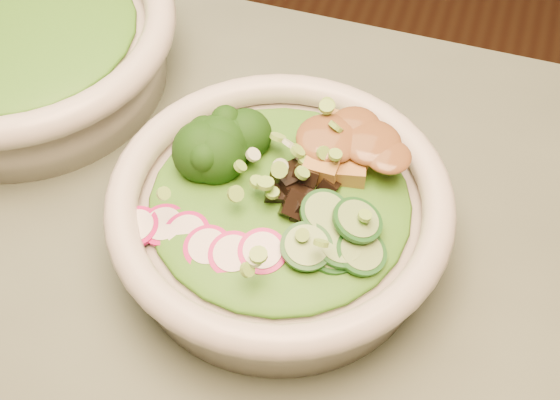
% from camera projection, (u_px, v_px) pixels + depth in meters
% --- Properties ---
extents(salad_bowl, '(0.23, 0.23, 0.06)m').
position_uv_depth(salad_bowl, '(280.00, 216.00, 0.53)').
color(salad_bowl, beige).
rests_on(salad_bowl, dining_table).
extents(side_bowl, '(0.26, 0.26, 0.07)m').
position_uv_depth(side_bowl, '(19.00, 45.00, 0.63)').
color(side_bowl, beige).
rests_on(side_bowl, dining_table).
extents(lettuce_bed, '(0.17, 0.17, 0.02)m').
position_uv_depth(lettuce_bed, '(280.00, 199.00, 0.51)').
color(lettuce_bed, '#1C5612').
rests_on(lettuce_bed, salad_bowl).
extents(side_lettuce, '(0.17, 0.17, 0.02)m').
position_uv_depth(side_lettuce, '(13.00, 26.00, 0.61)').
color(side_lettuce, '#1C5612').
rests_on(side_lettuce, side_bowl).
extents(broccoli_florets, '(0.08, 0.08, 0.04)m').
position_uv_depth(broccoli_florets, '(230.00, 139.00, 0.53)').
color(broccoli_florets, black).
rests_on(broccoli_florets, salad_bowl).
extents(radish_slices, '(0.10, 0.06, 0.02)m').
position_uv_depth(radish_slices, '(210.00, 242.00, 0.49)').
color(radish_slices, '#A60C52').
rests_on(radish_slices, salad_bowl).
extents(cucumber_slices, '(0.08, 0.08, 0.03)m').
position_uv_depth(cucumber_slices, '(333.00, 248.00, 0.48)').
color(cucumber_slices, '#84A65C').
rests_on(cucumber_slices, salad_bowl).
extents(mushroom_heap, '(0.08, 0.08, 0.03)m').
position_uv_depth(mushroom_heap, '(293.00, 181.00, 0.51)').
color(mushroom_heap, black).
rests_on(mushroom_heap, salad_bowl).
extents(tofu_cubes, '(0.09, 0.07, 0.03)m').
position_uv_depth(tofu_cubes, '(345.00, 154.00, 0.52)').
color(tofu_cubes, '#AA7D38').
rests_on(tofu_cubes, salad_bowl).
extents(peanut_sauce, '(0.06, 0.05, 0.01)m').
position_uv_depth(peanut_sauce, '(346.00, 142.00, 0.51)').
color(peanut_sauce, brown).
rests_on(peanut_sauce, tofu_cubes).
extents(scallion_garnish, '(0.16, 0.16, 0.02)m').
position_uv_depth(scallion_garnish, '(280.00, 180.00, 0.50)').
color(scallion_garnish, '#72A93B').
rests_on(scallion_garnish, salad_bowl).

